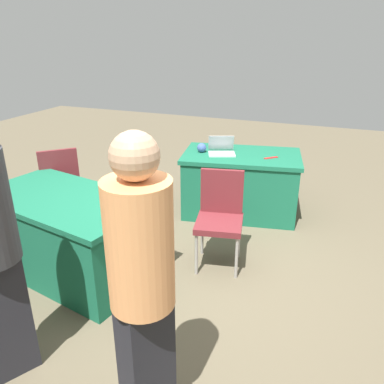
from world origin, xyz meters
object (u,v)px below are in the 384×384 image
Objects in this scene: chair_tucked_left at (220,213)px; laptop_silver at (222,150)px; person_presenter at (142,280)px; table_foreground at (240,183)px; table_back_left at (69,234)px; scissors_red at (271,158)px; chair_tucked_right at (60,181)px; yarn_ball at (202,148)px.

laptop_silver is at bearing -84.58° from chair_tucked_left.
table_foreground is at bearing 32.00° from person_presenter.
table_back_left is 1.00× the size of person_presenter.
chair_tucked_left is at bearing 85.48° from laptop_silver.
table_foreground is 0.87× the size of table_back_left.
person_presenter is 3.00m from scissors_red.
chair_tucked_right is at bearing -16.89° from scissors_red.
yarn_ball is at bearing -38.57° from scissors_red.
laptop_silver is at bearing -39.65° from scissors_red.
yarn_ball is (0.60, -1.11, 0.30)m from chair_tucked_left.
yarn_ball is at bearing -7.37° from chair_tucked_right.
scissors_red is (-0.25, -1.18, 0.25)m from chair_tucked_left.
laptop_silver reaches higher than yarn_ball.
laptop_silver is (0.24, 0.07, 0.43)m from table_foreground.
chair_tucked_right is 1.73m from yarn_ball.
person_presenter reaches higher than table_foreground.
person_presenter is (-2.10, 1.90, 0.43)m from chair_tucked_right.
person_presenter is at bearing 104.16° from yarn_ball.
table_back_left is at bearing 15.66° from chair_tucked_left.
person_presenter is (-0.25, 3.03, 0.60)m from table_foreground.
scissors_red is at bearing -175.31° from yarn_ball.
table_back_left is 2.44m from scissors_red.
table_back_left is 1.93m from person_presenter.
table_foreground is 0.49m from laptop_silver.
table_back_left is 1.82× the size of chair_tucked_right.
laptop_silver is 0.25m from yarn_ball.
yarn_ball is at bearing -111.22° from table_back_left.
chair_tucked_right is at bearing 11.80° from laptop_silver.
chair_tucked_left is at bearing 34.71° from scissors_red.
yarn_ball is at bearing 41.43° from person_presenter.
yarn_ball is (0.74, -2.92, -0.16)m from person_presenter.
laptop_silver is 2.23× the size of scissors_red.
yarn_ball is at bearing -14.22° from laptop_silver.
yarn_ball is at bearing -73.34° from chair_tucked_left.
yarn_ball is 0.63× the size of scissors_red.
laptop_silver reaches higher than table_back_left.
person_presenter reaches higher than table_back_left.
table_foreground is 3.10m from person_presenter.
chair_tucked_right reaches higher than scissors_red.
laptop_silver is at bearing -172.70° from yarn_ball.
laptop_silver is at bearing 16.32° from table_foreground.
chair_tucked_left is at bearing 95.22° from table_foreground.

